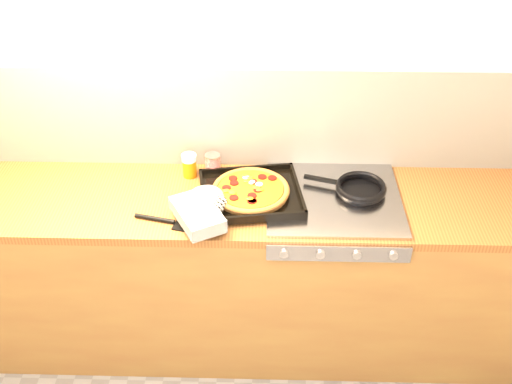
{
  "coord_description": "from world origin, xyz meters",
  "views": [
    {
      "loc": [
        0.16,
        -1.08,
        2.5
      ],
      "look_at": [
        0.1,
        1.08,
        0.95
      ],
      "focal_mm": 42.0,
      "sensor_mm": 36.0,
      "label": 1
    }
  ],
  "objects_px": {
    "tomato_can": "(213,164)",
    "juice_glass": "(189,165)",
    "frying_pan": "(360,188)",
    "pizza_on_tray": "(236,196)"
  },
  "relations": [
    {
      "from": "tomato_can",
      "to": "juice_glass",
      "type": "bearing_deg",
      "value": -169.46
    },
    {
      "from": "frying_pan",
      "to": "tomato_can",
      "type": "xyz_separation_m",
      "value": [
        -0.68,
        0.15,
        0.02
      ]
    },
    {
      "from": "frying_pan",
      "to": "tomato_can",
      "type": "height_order",
      "value": "tomato_can"
    },
    {
      "from": "frying_pan",
      "to": "juice_glass",
      "type": "bearing_deg",
      "value": 170.31
    },
    {
      "from": "frying_pan",
      "to": "juice_glass",
      "type": "relative_size",
      "value": 3.44
    },
    {
      "from": "pizza_on_tray",
      "to": "tomato_can",
      "type": "bearing_deg",
      "value": 116.58
    },
    {
      "from": "pizza_on_tray",
      "to": "frying_pan",
      "type": "height_order",
      "value": "pizza_on_tray"
    },
    {
      "from": "pizza_on_tray",
      "to": "frying_pan",
      "type": "xyz_separation_m",
      "value": [
        0.56,
        0.09,
        -0.01
      ]
    },
    {
      "from": "pizza_on_tray",
      "to": "juice_glass",
      "type": "xyz_separation_m",
      "value": [
        -0.23,
        0.23,
        0.01
      ]
    },
    {
      "from": "pizza_on_tray",
      "to": "tomato_can",
      "type": "xyz_separation_m",
      "value": [
        -0.12,
        0.25,
        0.01
      ]
    }
  ]
}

